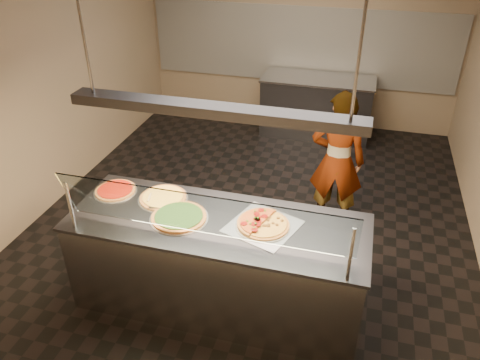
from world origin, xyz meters
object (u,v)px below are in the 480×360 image
(sneeze_guard, at_px, (202,215))
(pizza_tomato, at_px, (116,190))
(pizza_spinach, at_px, (179,216))
(prep_table, at_px, (316,106))
(pizza_spatula, at_px, (153,200))
(half_pizza_pepperoni, at_px, (251,221))
(perforated_tray, at_px, (263,225))
(pizza_cheese, at_px, (163,197))
(heat_lamp_housing, at_px, (214,110))
(serving_counter, at_px, (218,263))
(worker, at_px, (337,161))
(half_pizza_sausage, at_px, (275,225))

(sneeze_guard, height_order, pizza_tomato, sneeze_guard)
(pizza_spinach, relative_size, pizza_tomato, 1.26)
(prep_table, bearing_deg, pizza_spinach, -99.83)
(pizza_spatula, height_order, prep_table, pizza_spatula)
(half_pizza_pepperoni, bearing_deg, perforated_tray, -0.16)
(half_pizza_pepperoni, relative_size, pizza_spatula, 2.15)
(sneeze_guard, xyz_separation_m, prep_table, (0.37, 4.33, -0.76))
(pizza_cheese, relative_size, heat_lamp_housing, 0.20)
(pizza_spatula, xyz_separation_m, prep_table, (1.02, 3.87, -0.49))
(pizza_spinach, bearing_deg, serving_counter, 7.32)
(pizza_spinach, distance_m, pizza_tomato, 0.78)
(pizza_tomato, bearing_deg, sneeze_guard, -26.99)
(serving_counter, distance_m, pizza_cheese, 0.79)
(pizza_spinach, height_order, pizza_cheese, pizza_spinach)
(sneeze_guard, distance_m, worker, 2.14)
(sneeze_guard, xyz_separation_m, heat_lamp_housing, (0.00, 0.34, 0.72))
(heat_lamp_housing, bearing_deg, pizza_spatula, 169.97)
(perforated_tray, relative_size, pizza_spatula, 2.98)
(pizza_cheese, bearing_deg, half_pizza_sausage, -8.59)
(perforated_tray, relative_size, pizza_spinach, 1.32)
(pizza_cheese, height_order, pizza_spatula, pizza_spatula)
(perforated_tray, distance_m, worker, 1.60)
(perforated_tray, xyz_separation_m, pizza_spatula, (-1.04, 0.08, 0.02))
(pizza_tomato, bearing_deg, worker, 34.76)
(half_pizza_sausage, bearing_deg, pizza_spinach, -174.19)
(pizza_spatula, bearing_deg, heat_lamp_housing, -10.03)
(serving_counter, xyz_separation_m, sneeze_guard, (0.00, -0.34, 0.76))
(pizza_tomato, distance_m, prep_table, 4.08)
(half_pizza_sausage, relative_size, pizza_spatula, 2.15)
(half_pizza_sausage, xyz_separation_m, pizza_spinach, (-0.83, -0.08, -0.01))
(sneeze_guard, relative_size, pizza_spinach, 4.63)
(pizza_spinach, distance_m, pizza_cheese, 0.36)
(sneeze_guard, xyz_separation_m, pizza_cheese, (-0.59, 0.55, -0.28))
(pizza_tomato, height_order, prep_table, pizza_tomato)
(serving_counter, xyz_separation_m, half_pizza_sausage, (0.50, 0.04, 0.49))
(half_pizza_pepperoni, height_order, prep_table, half_pizza_pepperoni)
(sneeze_guard, height_order, prep_table, sneeze_guard)
(sneeze_guard, relative_size, perforated_tray, 3.50)
(pizza_tomato, relative_size, pizza_spatula, 1.79)
(serving_counter, xyz_separation_m, pizza_spatula, (-0.65, 0.11, 0.49))
(pizza_spatula, distance_m, worker, 2.11)
(pizza_spinach, relative_size, pizza_spatula, 2.26)
(perforated_tray, bearing_deg, half_pizza_sausage, 1.78)
(serving_counter, bearing_deg, sneeze_guard, -90.00)
(half_pizza_sausage, relative_size, pizza_spinach, 0.95)
(pizza_spinach, xyz_separation_m, pizza_spatula, (-0.32, 0.16, 0.01))
(perforated_tray, bearing_deg, pizza_cheese, 170.33)
(sneeze_guard, xyz_separation_m, pizza_spinach, (-0.33, 0.30, -0.28))
(sneeze_guard, relative_size, pizza_cheese, 5.16)
(pizza_spinach, height_order, pizza_tomato, pizza_spinach)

